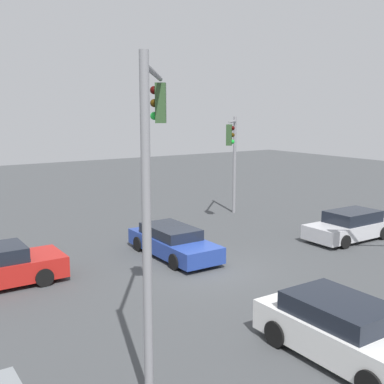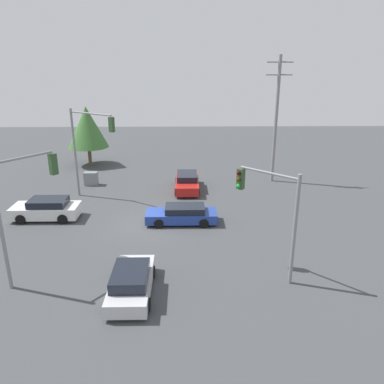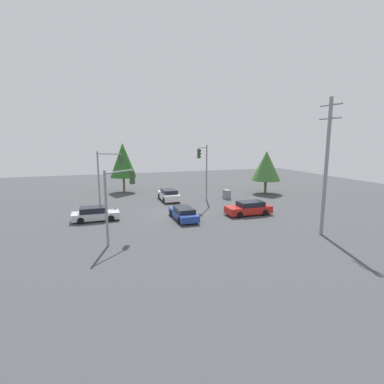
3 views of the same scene
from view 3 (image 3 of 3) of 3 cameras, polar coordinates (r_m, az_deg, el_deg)
The scene contains 12 objects.
ground_plane at distance 31.00m, azimuth -3.14°, elevation -4.28°, with size 80.00×80.00×0.00m, color #424447.
sedan_silver at distance 30.01m, azimuth -17.98°, elevation -4.00°, with size 1.94×4.34×1.32m.
sedan_red at distance 31.29m, azimuth 10.77°, elevation -3.06°, with size 2.01×4.66×1.37m.
sedan_blue at distance 28.96m, azimuth -1.63°, elevation -4.08°, with size 4.71×1.88×1.21m.
sedan_white at distance 37.92m, azimuth -4.45°, elevation -0.58°, with size 4.46×2.03×1.43m.
traffic_signal_main at distance 23.00m, azimuth -13.92°, elevation 0.05°, with size 2.59×2.49×5.52m.
traffic_signal_cross at distance 36.39m, azimuth 2.28°, elevation 5.44°, with size 3.75×2.61×6.93m.
traffic_signal_aux at distance 34.47m, azimuth -15.81°, elevation 4.04°, with size 2.15×2.69×6.32m.
utility_pole_tall at distance 25.72m, azimuth 24.23°, elevation 4.81°, with size 2.20×0.28×10.81m.
electrical_cabinet at distance 39.25m, azimuth 6.63°, elevation -0.43°, with size 1.16×0.67×1.16m, color gray.
tree_behind at distance 44.57m, azimuth -13.01°, elevation 5.91°, with size 3.77×3.77×7.13m.
tree_corner at distance 43.58m, azimuth 13.96°, elevation 4.86°, with size 4.08×4.08×6.04m.
Camera 3 is at (-28.96, 7.98, 7.63)m, focal length 28.00 mm.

